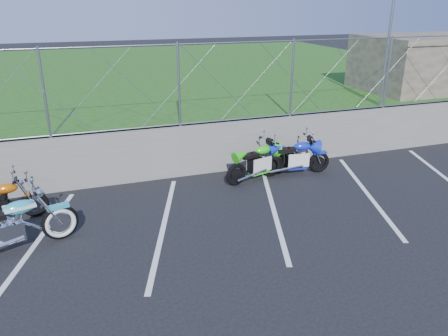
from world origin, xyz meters
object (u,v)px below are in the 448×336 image
object	(u,v)px
cruiser_turquoise	(12,228)
sportbike_blue	(296,159)
sportbike_green	(258,163)
naked_orange	(0,204)

from	to	relation	value
cruiser_turquoise	sportbike_blue	xyz separation A→B (m)	(6.46, 1.70, -0.05)
sportbike_green	sportbike_blue	distance (m)	1.04
cruiser_turquoise	sportbike_green	distance (m)	5.69
cruiser_turquoise	naked_orange	distance (m)	1.36
naked_orange	sportbike_green	xyz separation A→B (m)	(5.78, 0.40, 0.02)
cruiser_turquoise	sportbike_green	size ratio (longest dim) A/B	1.25
naked_orange	sportbike_blue	distance (m)	6.83
naked_orange	sportbike_green	world-z (taller)	sportbike_green
sportbike_green	sportbike_blue	bearing A→B (deg)	-16.37
cruiser_turquoise	naked_orange	xyz separation A→B (m)	(-0.36, 1.31, -0.07)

